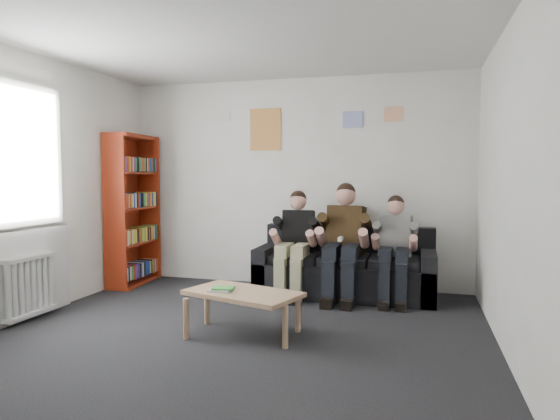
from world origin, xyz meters
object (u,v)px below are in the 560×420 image
(bookshelf, at_px, (134,210))
(person_left, at_px, (295,244))
(sofa, at_px, (345,271))
(person_middle, at_px, (343,242))
(coffee_table, at_px, (243,297))
(person_right, at_px, (394,249))

(bookshelf, distance_m, person_left, 2.25)
(sofa, relative_size, person_left, 1.66)
(sofa, xyz_separation_m, person_middle, (0.00, -0.20, 0.37))
(coffee_table, relative_size, person_left, 0.80)
(person_right, bearing_deg, sofa, 167.92)
(sofa, height_order, person_middle, person_middle)
(sofa, distance_m, person_right, 0.69)
(sofa, xyz_separation_m, coffee_table, (-0.67, -1.78, 0.06))
(coffee_table, distance_m, person_right, 2.04)
(person_middle, bearing_deg, person_right, 8.18)
(person_left, bearing_deg, sofa, 12.68)
(sofa, bearing_deg, bookshelf, -177.41)
(person_left, bearing_deg, person_right, -5.51)
(person_middle, height_order, person_right, person_middle)
(bookshelf, height_order, coffee_table, bookshelf)
(sofa, height_order, person_left, person_left)
(person_middle, bearing_deg, bookshelf, -174.13)
(sofa, distance_m, person_left, 0.70)
(person_right, bearing_deg, person_left, -173.87)
(person_left, distance_m, person_right, 1.17)
(bookshelf, distance_m, person_middle, 2.82)
(sofa, relative_size, person_right, 1.72)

